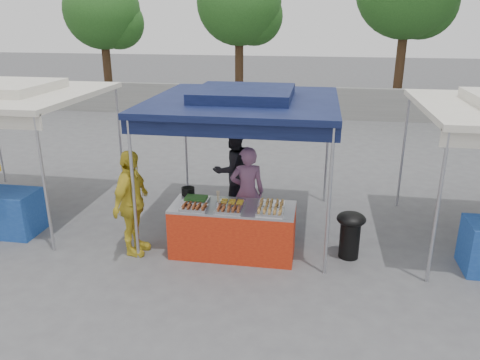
% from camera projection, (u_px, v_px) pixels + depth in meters
% --- Properties ---
extents(ground_plane, '(80.00, 80.00, 0.00)m').
position_uv_depth(ground_plane, '(234.00, 250.00, 7.89)').
color(ground_plane, '#555557').
extents(back_wall, '(40.00, 0.25, 1.20)m').
position_uv_depth(back_wall, '(285.00, 102.00, 17.92)').
color(back_wall, gray).
rests_on(back_wall, ground_plane).
extents(main_canopy, '(3.20, 3.20, 2.57)m').
position_uv_depth(main_canopy, '(244.00, 100.00, 8.00)').
color(main_canopy, '#B2B2B9').
rests_on(main_canopy, ground_plane).
extents(tree_0, '(3.33, 3.23, 5.55)m').
position_uv_depth(tree_0, '(106.00, 14.00, 19.96)').
color(tree_0, '#3D2817').
rests_on(tree_0, ground_plane).
extents(tree_1, '(3.55, 3.49, 6.00)m').
position_uv_depth(tree_1, '(243.00, 6.00, 19.28)').
color(tree_1, '#3D2817').
rests_on(tree_1, ground_plane).
extents(vendor_table, '(2.00, 0.80, 0.85)m').
position_uv_depth(vendor_table, '(233.00, 230.00, 7.66)').
color(vendor_table, '#B82810').
rests_on(vendor_table, ground_plane).
extents(food_tray_fl, '(0.42, 0.30, 0.07)m').
position_uv_depth(food_tray_fl, '(194.00, 207.00, 7.37)').
color(food_tray_fl, silver).
rests_on(food_tray_fl, vendor_table).
extents(food_tray_fm, '(0.42, 0.30, 0.07)m').
position_uv_depth(food_tray_fm, '(229.00, 210.00, 7.28)').
color(food_tray_fm, silver).
rests_on(food_tray_fm, vendor_table).
extents(food_tray_fr, '(0.42, 0.30, 0.07)m').
position_uv_depth(food_tray_fr, '(270.00, 212.00, 7.20)').
color(food_tray_fr, silver).
rests_on(food_tray_fr, vendor_table).
extents(food_tray_bl, '(0.42, 0.30, 0.07)m').
position_uv_depth(food_tray_bl, '(196.00, 199.00, 7.70)').
color(food_tray_bl, silver).
rests_on(food_tray_bl, vendor_table).
extents(food_tray_bm, '(0.42, 0.30, 0.07)m').
position_uv_depth(food_tray_bm, '(232.00, 203.00, 7.56)').
color(food_tray_bm, silver).
rests_on(food_tray_bm, vendor_table).
extents(food_tray_br, '(0.42, 0.30, 0.07)m').
position_uv_depth(food_tray_br, '(272.00, 204.00, 7.50)').
color(food_tray_br, silver).
rests_on(food_tray_br, vendor_table).
extents(cooking_pot, '(0.22, 0.22, 0.13)m').
position_uv_depth(cooking_pot, '(188.00, 191.00, 7.96)').
color(cooking_pot, black).
rests_on(cooking_pot, vendor_table).
extents(skewer_cup, '(0.08, 0.08, 0.10)m').
position_uv_depth(skewer_cup, '(218.00, 205.00, 7.42)').
color(skewer_cup, '#B2B2B9').
rests_on(skewer_cup, vendor_table).
extents(wok_burner, '(0.47, 0.47, 0.79)m').
position_uv_depth(wok_burner, '(350.00, 231.00, 7.53)').
color(wok_burner, black).
rests_on(wok_burner, ground_plane).
extents(crate_left, '(0.45, 0.31, 0.27)m').
position_uv_depth(crate_left, '(225.00, 229.00, 8.35)').
color(crate_left, '#132F9A').
rests_on(crate_left, ground_plane).
extents(crate_right, '(0.50, 0.35, 0.30)m').
position_uv_depth(crate_right, '(262.00, 229.00, 8.33)').
color(crate_right, '#132F9A').
rests_on(crate_right, ground_plane).
extents(crate_stacked, '(0.49, 0.34, 0.29)m').
position_uv_depth(crate_stacked, '(263.00, 214.00, 8.23)').
color(crate_stacked, '#132F9A').
rests_on(crate_stacked, crate_right).
extents(vendor_woman, '(0.67, 0.51, 1.65)m').
position_uv_depth(vendor_woman, '(247.00, 192.00, 8.18)').
color(vendor_woman, '#825376').
rests_on(vendor_woman, ground_plane).
extents(helper_man, '(1.09, 1.06, 1.76)m').
position_uv_depth(helper_man, '(233.00, 170.00, 9.15)').
color(helper_man, black).
rests_on(helper_man, ground_plane).
extents(customer_person, '(0.53, 1.07, 1.76)m').
position_uv_depth(customer_person, '(132.00, 203.00, 7.54)').
color(customer_person, gold).
rests_on(customer_person, ground_plane).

